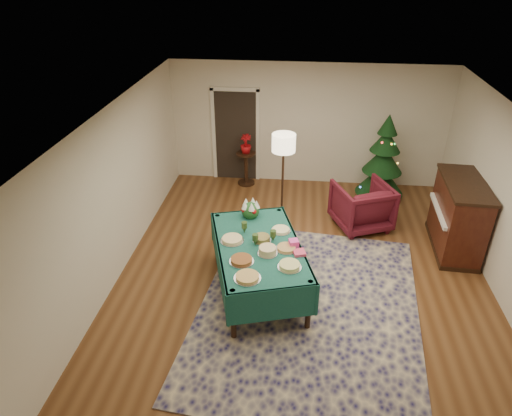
# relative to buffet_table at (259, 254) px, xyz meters

# --- Properties ---
(room_shell) EXTENTS (7.00, 7.00, 7.00)m
(room_shell) POSITION_rel_buffet_table_xyz_m (0.68, 0.49, 0.68)
(room_shell) COLOR #593319
(room_shell) RESTS_ON ground
(doorway) EXTENTS (1.08, 0.04, 2.16)m
(doorway) POSITION_rel_buffet_table_xyz_m (-0.92, 3.97, 0.42)
(doorway) COLOR black
(doorway) RESTS_ON ground
(rug) EXTENTS (3.64, 4.52, 0.02)m
(rug) POSITION_rel_buffet_table_xyz_m (0.79, -0.40, -0.66)
(rug) COLOR #141244
(rug) RESTS_ON ground
(buffet_table) EXTENTS (1.81, 2.42, 0.84)m
(buffet_table) POSITION_rel_buffet_table_xyz_m (0.00, 0.00, 0.00)
(buffet_table) COLOR black
(buffet_table) RESTS_ON ground
(platter_0) EXTENTS (0.37, 0.37, 0.05)m
(platter_0) POSITION_rel_buffet_table_xyz_m (-0.07, -0.82, 0.19)
(platter_0) COLOR silver
(platter_0) RESTS_ON buffet_table
(platter_1) EXTENTS (0.34, 0.34, 0.07)m
(platter_1) POSITION_rel_buffet_table_xyz_m (0.48, -0.52, 0.20)
(platter_1) COLOR silver
(platter_1) RESTS_ON buffet_table
(platter_2) EXTENTS (0.36, 0.36, 0.06)m
(platter_2) POSITION_rel_buffet_table_xyz_m (-0.20, -0.45, 0.19)
(platter_2) COLOR silver
(platter_2) RESTS_ON buffet_table
(platter_3) EXTENTS (0.29, 0.29, 0.11)m
(platter_3) POSITION_rel_buffet_table_xyz_m (0.15, -0.22, 0.22)
(platter_3) COLOR silver
(platter_3) RESTS_ON buffet_table
(platter_4) EXTENTS (0.32, 0.32, 0.05)m
(platter_4) POSITION_rel_buffet_table_xyz_m (0.42, -0.08, 0.19)
(platter_4) COLOR silver
(platter_4) RESTS_ON buffet_table
(platter_5) EXTENTS (0.36, 0.36, 0.06)m
(platter_5) POSITION_rel_buffet_table_xyz_m (-0.41, 0.06, 0.19)
(platter_5) COLOR silver
(platter_5) RESTS_ON buffet_table
(platter_6) EXTENTS (0.28, 0.28, 0.08)m
(platter_6) POSITION_rel_buffet_table_xyz_m (0.03, 0.11, 0.20)
(platter_6) COLOR silver
(platter_6) RESTS_ON buffet_table
(platter_7) EXTENTS (0.31, 0.31, 0.05)m
(platter_7) POSITION_rel_buffet_table_xyz_m (0.31, 0.41, 0.19)
(platter_7) COLOR silver
(platter_7) RESTS_ON buffet_table
(goblet_0) EXTENTS (0.09, 0.09, 0.20)m
(goblet_0) POSITION_rel_buffet_table_xyz_m (-0.26, 0.30, 0.27)
(goblet_0) COLOR #2D471E
(goblet_0) RESTS_ON buffet_table
(goblet_1) EXTENTS (0.09, 0.09, 0.20)m
(goblet_1) POSITION_rel_buffet_table_xyz_m (0.21, 0.11, 0.27)
(goblet_1) COLOR #2D471E
(goblet_1) RESTS_ON buffet_table
(goblet_2) EXTENTS (0.09, 0.09, 0.20)m
(goblet_2) POSITION_rel_buffet_table_xyz_m (-0.05, -0.02, 0.27)
(goblet_2) COLOR #2D471E
(goblet_2) RESTS_ON buffet_table
(napkin_stack) EXTENTS (0.21, 0.21, 0.04)m
(napkin_stack) POSITION_rel_buffet_table_xyz_m (0.61, -0.17, 0.19)
(napkin_stack) COLOR #E74067
(napkin_stack) RESTS_ON buffet_table
(gift_box) EXTENTS (0.17, 0.17, 0.11)m
(gift_box) POSITION_rel_buffet_table_xyz_m (0.52, 0.01, 0.22)
(gift_box) COLOR #F343AD
(gift_box) RESTS_ON buffet_table
(centerpiece) EXTENTS (0.30, 0.30, 0.35)m
(centerpiece) POSITION_rel_buffet_table_xyz_m (-0.22, 0.81, 0.31)
(centerpiece) COLOR #1E4C1E
(centerpiece) RESTS_ON buffet_table
(armchair) EXTENTS (1.23, 1.20, 0.99)m
(armchair) POSITION_rel_buffet_table_xyz_m (1.76, 2.09, -0.18)
(armchair) COLOR #51111D
(armchair) RESTS_ON ground
(floor_lamp) EXTENTS (0.44, 0.44, 1.80)m
(floor_lamp) POSITION_rel_buffet_table_xyz_m (0.24, 2.14, 0.86)
(floor_lamp) COLOR #A57F3F
(floor_lamp) RESTS_ON ground
(side_table) EXTENTS (0.43, 0.43, 0.76)m
(side_table) POSITION_rel_buffet_table_xyz_m (-0.66, 3.69, -0.30)
(side_table) COLOR black
(side_table) RESTS_ON ground
(potted_plant) EXTENTS (0.24, 0.43, 0.24)m
(potted_plant) POSITION_rel_buffet_table_xyz_m (-0.66, 3.69, 0.21)
(potted_plant) COLOR #A30B11
(potted_plant) RESTS_ON side_table
(christmas_tree) EXTENTS (1.13, 1.13, 1.84)m
(christmas_tree) POSITION_rel_buffet_table_xyz_m (2.29, 3.39, 0.16)
(christmas_tree) COLOR black
(christmas_tree) RESTS_ON ground
(piano) EXTENTS (0.79, 1.55, 1.31)m
(piano) POSITION_rel_buffet_table_xyz_m (3.34, 1.51, -0.03)
(piano) COLOR black
(piano) RESTS_ON ground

